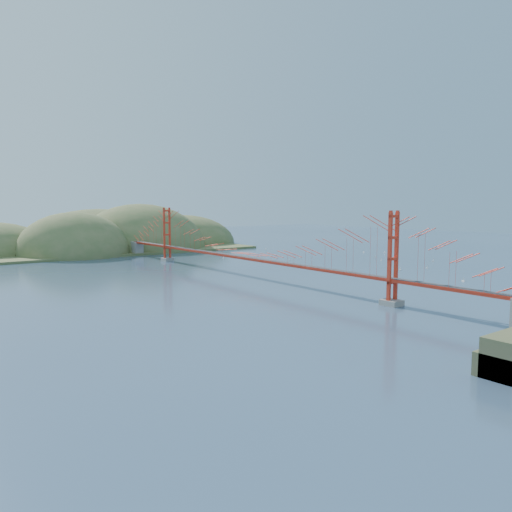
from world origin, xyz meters
TOP-DOWN VIEW (x-y plane):
  - ground at (0.00, 0.00)m, footprint 320.00×320.00m
  - bridge at (0.00, 0.18)m, footprint 2.20×94.40m
  - far_headlands at (2.21, 68.52)m, footprint 84.00×58.00m
  - sailboat_14 at (34.80, -11.49)m, footprint 0.46×0.55m
  - sailboat_13 at (28.13, -10.19)m, footprint 0.61×0.52m
  - sailboat_3 at (12.89, 27.37)m, footprint 0.62×0.62m
  - sailboat_0 at (16.07, -18.65)m, footprint 0.55×0.61m
  - sailboat_5 at (45.61, -5.68)m, footprint 0.55×0.63m
  - sailboat_11 at (51.98, 12.40)m, footprint 0.57×0.57m
  - sailboat_7 at (34.44, 38.90)m, footprint 0.50×0.41m
  - sailboat_9 at (49.47, 17.13)m, footprint 0.54×0.55m
  - sailboat_12 at (16.68, 42.00)m, footprint 0.49×0.41m
  - sailboat_8 at (41.78, 7.02)m, footprint 0.55×0.55m
  - sailboat_16 at (27.57, 17.26)m, footprint 0.65×0.65m
  - sailboat_1 at (21.81, 14.54)m, footprint 0.60×0.60m
  - sailboat_2 at (35.40, -1.92)m, footprint 0.58×0.50m
  - sailboat_4 at (37.88, 2.14)m, footprint 0.67×0.67m
  - sailboat_extra_0 at (24.98, -24.85)m, footprint 0.64×0.66m

SIDE VIEW (x-z plane):
  - ground at x=0.00m, z-range 0.00..0.00m
  - far_headlands at x=2.21m, z-range -12.50..12.50m
  - sailboat_12 at x=16.68m, z-range -0.15..0.42m
  - sailboat_7 at x=34.44m, z-range -0.15..0.43m
  - sailboat_9 at x=49.47m, z-range -0.17..0.45m
  - sailboat_8 at x=41.78m, z-range -0.17..0.45m
  - sailboat_11 at x=51.98m, z-range -0.17..0.46m
  - sailboat_14 at x=34.80m, z-range -0.17..0.46m
  - sailboat_1 at x=21.81m, z-range -0.18..0.47m
  - sailboat_2 at x=35.40m, z-range -0.18..0.48m
  - sailboat_3 at x=12.89m, z-range -0.18..0.48m
  - sailboat_0 at x=16.07m, z-range -0.19..0.50m
  - sailboat_16 at x=27.57m, z-range -0.20..0.50m
  - sailboat_13 at x=28.13m, z-range -0.20..0.50m
  - sailboat_4 at x=37.88m, z-range -0.20..0.50m
  - sailboat_5 at x=45.61m, z-range -0.20..0.51m
  - sailboat_extra_0 at x=24.98m, z-range -0.21..0.53m
  - bridge at x=0.00m, z-range 1.01..13.01m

